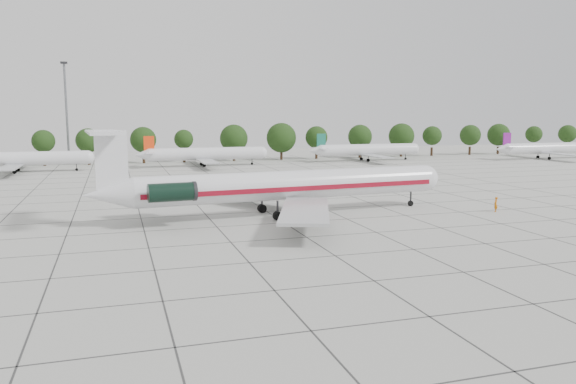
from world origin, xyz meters
name	(u,v)px	position (x,y,z in m)	size (l,w,h in m)	color
ground	(284,223)	(0.00, 0.00, 0.00)	(260.00, 260.00, 0.00)	#B8B9B1
apron_joints	(254,203)	(0.00, 15.00, 0.01)	(170.00, 170.00, 0.02)	#383838
main_airliner	(275,185)	(0.12, 4.56, 3.87)	(46.71, 36.62, 10.95)	silver
ground_crew	(496,204)	(28.53, -1.08, 0.98)	(0.71, 0.47, 1.96)	#C5620B
bg_airliner_b	(20,159)	(-38.36, 70.04, 2.91)	(28.24, 27.20, 7.40)	silver
bg_airliner_c	(206,154)	(2.24, 72.68, 2.91)	(28.24, 27.20, 7.40)	silver
bg_airliner_d	(368,150)	(45.88, 74.74, 2.91)	(28.24, 27.20, 7.40)	silver
bg_airliner_e	(546,148)	(96.18, 65.78, 2.91)	(28.24, 27.20, 7.40)	silver
tree_line	(143,140)	(-11.68, 85.00, 5.98)	(249.86, 8.44, 10.22)	#332114
floodlight_mast	(66,107)	(-30.00, 92.00, 14.28)	(1.60, 1.60, 25.45)	slate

